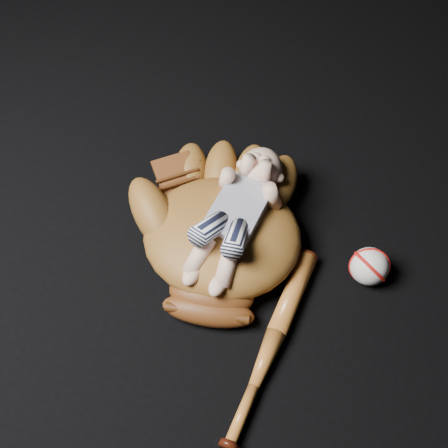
{
  "coord_description": "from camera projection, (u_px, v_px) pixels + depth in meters",
  "views": [
    {
      "loc": [
        0.24,
        -0.62,
        1.09
      ],
      "look_at": [
        0.02,
        0.04,
        0.08
      ],
      "focal_mm": 45.0,
      "sensor_mm": 36.0,
      "label": 1
    }
  ],
  "objects": [
    {
      "name": "baseball",
      "position": [
        369.0,
        266.0,
        1.21
      ],
      "size": [
        0.1,
        0.1,
        0.08
      ],
      "primitive_type": "sphere",
      "rotation": [
        0.0,
        0.0,
        -0.26
      ],
      "color": "silver",
      "rests_on": "ground"
    },
    {
      "name": "baseball_glove",
      "position": [
        222.0,
        231.0,
        1.22
      ],
      "size": [
        0.5,
        0.55,
        0.15
      ],
      "primitive_type": null,
      "rotation": [
        0.0,
        0.0,
        0.15
      ],
      "color": "brown",
      "rests_on": "ground"
    },
    {
      "name": "baseball_bat",
      "position": [
        272.0,
        344.0,
        1.13
      ],
      "size": [
        0.09,
        0.45,
        0.04
      ],
      "primitive_type": null,
      "rotation": [
        0.0,
        0.0,
        -0.1
      ],
      "color": "#AA5E20",
      "rests_on": "ground"
    },
    {
      "name": "newborn_baby",
      "position": [
        233.0,
        217.0,
        1.18
      ],
      "size": [
        0.21,
        0.38,
        0.15
      ],
      "primitive_type": null,
      "rotation": [
        0.0,
        0.0,
        -0.11
      ],
      "color": "#DAA68C",
      "rests_on": "baseball_glove"
    }
  ]
}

